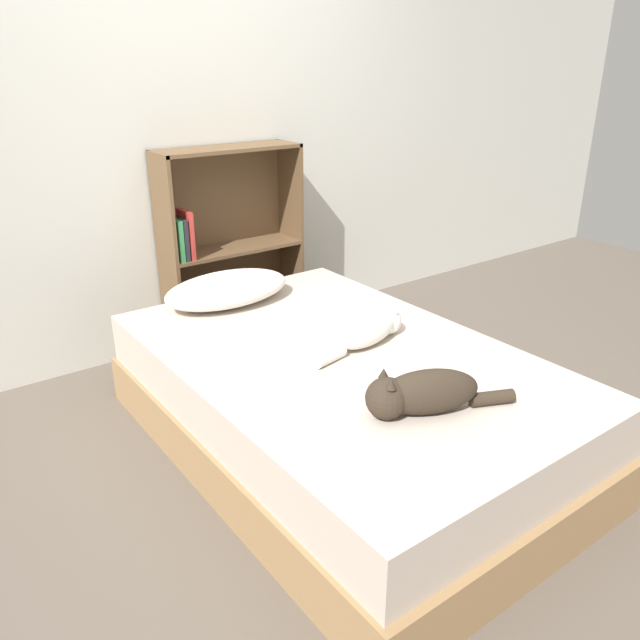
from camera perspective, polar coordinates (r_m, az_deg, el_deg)
The scene contains 7 objects.
ground_plane at distance 2.80m, azimuth 1.87°, elevation -11.44°, with size 8.00×8.00×0.00m, color brown.
wall_back at distance 3.57m, azimuth -13.02°, elevation 17.04°, with size 8.00×0.06×2.50m.
bed at distance 2.68m, azimuth 1.93°, elevation -7.51°, with size 1.29×2.00×0.45m.
pillow at distance 3.11m, azimuth -8.46°, elevation 2.82°, with size 0.65×0.36×0.15m.
cat_light at distance 2.65m, azimuth 4.51°, elevation -0.82°, with size 0.52×0.22×0.15m.
cat_dark at distance 2.15m, azimuth 9.09°, elevation -6.65°, with size 0.51×0.29×0.17m.
bookshelf at distance 3.66m, azimuth -8.62°, elevation 6.72°, with size 0.82×0.26×1.14m.
Camera 1 is at (-1.45, -1.81, 1.57)m, focal length 35.00 mm.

